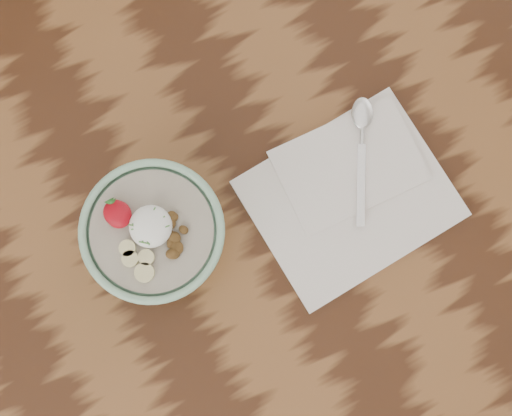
# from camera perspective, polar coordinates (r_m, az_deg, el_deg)

# --- Properties ---
(table) EXTENTS (1.60, 0.90, 0.75)m
(table) POSITION_cam_1_polar(r_m,az_deg,el_deg) (1.11, -8.70, -4.59)
(table) COLOR #371C0D
(table) RESTS_ON ground
(breakfast_bowl) EXTENTS (0.19, 0.19, 0.13)m
(breakfast_bowl) POSITION_cam_1_polar(r_m,az_deg,el_deg) (0.95, -8.05, -2.05)
(breakfast_bowl) COLOR #89B99A
(breakfast_bowl) RESTS_ON table
(napkin) EXTENTS (0.28, 0.23, 0.02)m
(napkin) POSITION_cam_1_polar(r_m,az_deg,el_deg) (1.02, 7.50, 1.32)
(napkin) COLOR silver
(napkin) RESTS_ON table
(spoon) EXTENTS (0.11, 0.17, 0.01)m
(spoon) POSITION_cam_1_polar(r_m,az_deg,el_deg) (1.02, 8.48, 6.11)
(spoon) COLOR silver
(spoon) RESTS_ON napkin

